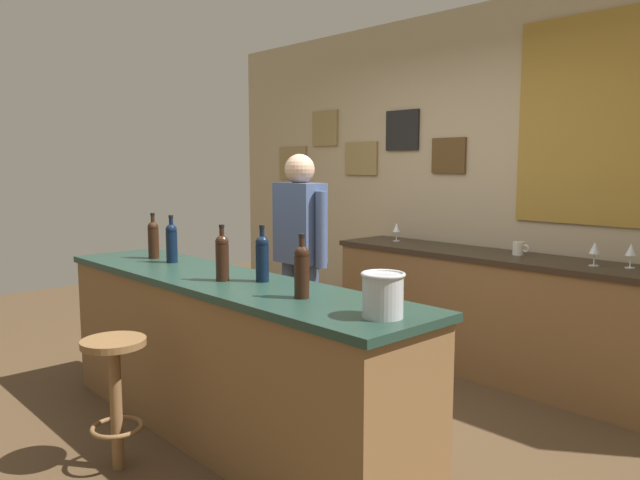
% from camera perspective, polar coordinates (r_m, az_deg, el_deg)
% --- Properties ---
extents(ground_plane, '(10.00, 10.00, 0.00)m').
position_cam_1_polar(ground_plane, '(3.94, -3.79, -16.07)').
color(ground_plane, '#4C3823').
extents(back_wall, '(6.00, 0.09, 2.80)m').
position_cam_1_polar(back_wall, '(5.13, 14.15, 5.44)').
color(back_wall, tan).
rests_on(back_wall, ground_plane).
extents(bar_counter, '(2.75, 0.60, 0.92)m').
position_cam_1_polar(bar_counter, '(3.55, -8.96, -10.80)').
color(bar_counter, brown).
rests_on(bar_counter, ground_plane).
extents(side_counter, '(2.53, 0.56, 0.90)m').
position_cam_1_polar(side_counter, '(4.74, 15.17, -6.55)').
color(side_counter, brown).
rests_on(side_counter, ground_plane).
extents(bartender, '(0.52, 0.21, 1.62)m').
position_cam_1_polar(bartender, '(4.29, -1.89, -1.11)').
color(bartender, '#384766').
rests_on(bartender, ground_plane).
extents(bar_stool, '(0.32, 0.32, 0.68)m').
position_cam_1_polar(bar_stool, '(3.32, -18.61, -12.43)').
color(bar_stool, brown).
rests_on(bar_stool, ground_plane).
extents(wine_bottle_a, '(0.07, 0.07, 0.31)m').
position_cam_1_polar(wine_bottle_a, '(4.23, -15.31, 0.16)').
color(wine_bottle_a, black).
rests_on(wine_bottle_a, bar_counter).
extents(wine_bottle_b, '(0.07, 0.07, 0.31)m').
position_cam_1_polar(wine_bottle_b, '(4.02, -13.70, -0.14)').
color(wine_bottle_b, black).
rests_on(wine_bottle_b, bar_counter).
extents(wine_bottle_c, '(0.07, 0.07, 0.31)m').
position_cam_1_polar(wine_bottle_c, '(3.34, -9.13, -1.48)').
color(wine_bottle_c, black).
rests_on(wine_bottle_c, bar_counter).
extents(wine_bottle_d, '(0.07, 0.07, 0.31)m').
position_cam_1_polar(wine_bottle_d, '(3.28, -5.42, -1.55)').
color(wine_bottle_d, black).
rests_on(wine_bottle_d, bar_counter).
extents(wine_bottle_e, '(0.07, 0.07, 0.31)m').
position_cam_1_polar(wine_bottle_e, '(2.87, -1.72, -2.78)').
color(wine_bottle_e, black).
rests_on(wine_bottle_e, bar_counter).
extents(ice_bucket, '(0.19, 0.19, 0.19)m').
position_cam_1_polar(ice_bucket, '(2.53, 5.89, -5.03)').
color(ice_bucket, '#B7BABF').
rests_on(ice_bucket, bar_counter).
extents(wine_glass_a, '(0.07, 0.07, 0.16)m').
position_cam_1_polar(wine_glass_a, '(5.20, 7.16, 1.09)').
color(wine_glass_a, silver).
rests_on(wine_glass_a, side_counter).
extents(wine_glass_b, '(0.07, 0.07, 0.16)m').
position_cam_1_polar(wine_glass_b, '(4.28, 24.29, -0.77)').
color(wine_glass_b, silver).
rests_on(wine_glass_b, side_counter).
extents(wine_glass_c, '(0.07, 0.07, 0.16)m').
position_cam_1_polar(wine_glass_c, '(4.28, 27.06, -0.90)').
color(wine_glass_c, silver).
rests_on(wine_glass_c, side_counter).
extents(coffee_mug, '(0.13, 0.08, 0.09)m').
position_cam_1_polar(coffee_mug, '(4.61, 18.09, -0.75)').
color(coffee_mug, silver).
rests_on(coffee_mug, side_counter).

